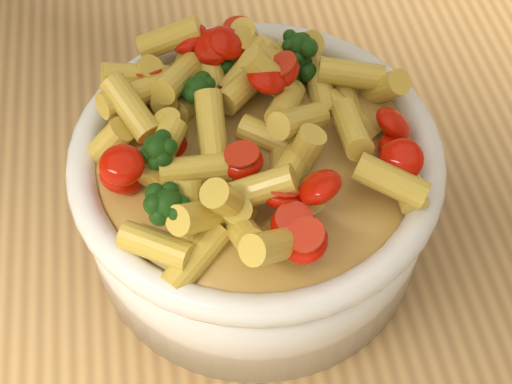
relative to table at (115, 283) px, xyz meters
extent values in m
cube|color=tan|center=(0.00, 0.00, 0.08)|extent=(1.20, 0.80, 0.04)
cylinder|color=tan|center=(0.55, 0.35, -0.37)|extent=(0.05, 0.05, 0.86)
cylinder|color=white|center=(0.12, -0.03, 0.15)|extent=(0.22, 0.22, 0.09)
ellipsoid|color=white|center=(0.12, -0.03, 0.12)|extent=(0.21, 0.21, 0.03)
torus|color=white|center=(0.12, -0.03, 0.19)|extent=(0.23, 0.23, 0.02)
ellipsoid|color=#E3B54D|center=(0.12, -0.03, 0.19)|extent=(0.20, 0.20, 0.02)
camera|label=1|loc=(0.07, -0.31, 0.53)|focal=50.00mm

